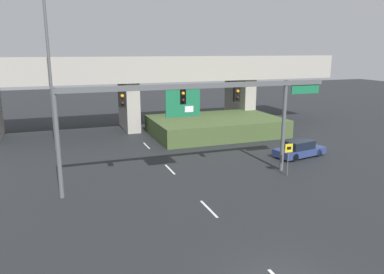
{
  "coord_description": "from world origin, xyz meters",
  "views": [
    {
      "loc": [
        -7.47,
        -10.41,
        8.58
      ],
      "look_at": [
        0.0,
        10.09,
        3.49
      ],
      "focal_mm": 35.0,
      "sensor_mm": 36.0,
      "label": 1
    }
  ],
  "objects_px": {
    "parked_sedan_near_right": "(299,149)",
    "highway_light_pole_near": "(49,61)",
    "speed_limit_sign": "(288,155)",
    "signal_gantry": "(197,102)"
  },
  "relations": [
    {
      "from": "signal_gantry",
      "to": "highway_light_pole_near",
      "type": "xyz_separation_m",
      "value": [
        -8.78,
        11.83,
        2.35
      ]
    },
    {
      "from": "parked_sedan_near_right",
      "to": "highway_light_pole_near",
      "type": "bearing_deg",
      "value": 143.14
    },
    {
      "from": "highway_light_pole_near",
      "to": "signal_gantry",
      "type": "bearing_deg",
      "value": -53.4
    },
    {
      "from": "signal_gantry",
      "to": "parked_sedan_near_right",
      "type": "relative_size",
      "value": 3.95
    },
    {
      "from": "highway_light_pole_near",
      "to": "parked_sedan_near_right",
      "type": "bearing_deg",
      "value": -26.08
    },
    {
      "from": "speed_limit_sign",
      "to": "parked_sedan_near_right",
      "type": "height_order",
      "value": "speed_limit_sign"
    },
    {
      "from": "signal_gantry",
      "to": "parked_sedan_near_right",
      "type": "bearing_deg",
      "value": 14.78
    },
    {
      "from": "highway_light_pole_near",
      "to": "speed_limit_sign",
      "type": "bearing_deg",
      "value": -40.89
    },
    {
      "from": "signal_gantry",
      "to": "parked_sedan_near_right",
      "type": "xyz_separation_m",
      "value": [
        10.0,
        2.64,
        -4.68
      ]
    },
    {
      "from": "speed_limit_sign",
      "to": "highway_light_pole_near",
      "type": "relative_size",
      "value": 0.16
    }
  ]
}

